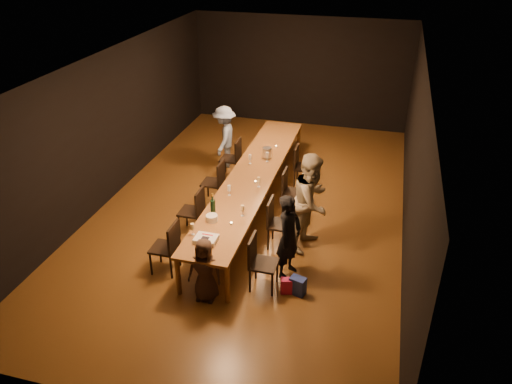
% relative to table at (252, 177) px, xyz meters
% --- Properties ---
extents(ground, '(10.00, 10.00, 0.00)m').
position_rel_table_xyz_m(ground, '(0.00, 0.00, -0.70)').
color(ground, '#4A2E12').
rests_on(ground, ground).
extents(room_shell, '(6.04, 10.04, 3.02)m').
position_rel_table_xyz_m(room_shell, '(0.00, 0.00, 1.38)').
color(room_shell, black).
rests_on(room_shell, ground).
extents(table, '(0.90, 6.00, 0.75)m').
position_rel_table_xyz_m(table, '(0.00, 0.00, 0.00)').
color(table, brown).
rests_on(table, ground).
extents(chair_right_0, '(0.42, 0.42, 0.93)m').
position_rel_table_xyz_m(chair_right_0, '(0.85, -2.40, -0.24)').
color(chair_right_0, black).
rests_on(chair_right_0, ground).
extents(chair_right_1, '(0.42, 0.42, 0.93)m').
position_rel_table_xyz_m(chair_right_1, '(0.85, -1.20, -0.24)').
color(chair_right_1, black).
rests_on(chair_right_1, ground).
extents(chair_right_2, '(0.42, 0.42, 0.93)m').
position_rel_table_xyz_m(chair_right_2, '(0.85, 0.00, -0.24)').
color(chair_right_2, black).
rests_on(chair_right_2, ground).
extents(chair_right_3, '(0.42, 0.42, 0.93)m').
position_rel_table_xyz_m(chair_right_3, '(0.85, 1.20, -0.24)').
color(chair_right_3, black).
rests_on(chair_right_3, ground).
extents(chair_left_0, '(0.42, 0.42, 0.93)m').
position_rel_table_xyz_m(chair_left_0, '(-0.85, -2.40, -0.24)').
color(chair_left_0, black).
rests_on(chair_left_0, ground).
extents(chair_left_1, '(0.42, 0.42, 0.93)m').
position_rel_table_xyz_m(chair_left_1, '(-0.85, -1.20, -0.24)').
color(chair_left_1, black).
rests_on(chair_left_1, ground).
extents(chair_left_2, '(0.42, 0.42, 0.93)m').
position_rel_table_xyz_m(chair_left_2, '(-0.85, 0.00, -0.24)').
color(chair_left_2, black).
rests_on(chair_left_2, ground).
extents(chair_left_3, '(0.42, 0.42, 0.93)m').
position_rel_table_xyz_m(chair_left_3, '(-0.85, 1.20, -0.24)').
color(chair_left_3, black).
rests_on(chair_left_3, ground).
extents(woman_birthday, '(0.50, 0.62, 1.47)m').
position_rel_table_xyz_m(woman_birthday, '(1.15, -1.95, 0.03)').
color(woman_birthday, black).
rests_on(woman_birthday, ground).
extents(woman_tan, '(0.90, 1.03, 1.79)m').
position_rel_table_xyz_m(woman_tan, '(1.35, -1.01, 0.19)').
color(woman_tan, tan).
rests_on(woman_tan, ground).
extents(man_blue, '(0.64, 1.00, 1.48)m').
position_rel_table_xyz_m(man_blue, '(-1.15, 1.73, 0.04)').
color(man_blue, '#7B94BF').
rests_on(man_blue, ground).
extents(child, '(0.54, 0.36, 1.07)m').
position_rel_table_xyz_m(child, '(0.05, -2.89, -0.17)').
color(child, '#3A2920').
rests_on(child, ground).
extents(gift_bag_red, '(0.25, 0.17, 0.26)m').
position_rel_table_xyz_m(gift_bag_red, '(1.25, -2.44, -0.57)').
color(gift_bag_red, '#C11C52').
rests_on(gift_bag_red, ground).
extents(gift_bag_blue, '(0.28, 0.22, 0.30)m').
position_rel_table_xyz_m(gift_bag_blue, '(1.41, -2.42, -0.55)').
color(gift_bag_blue, '#233898').
rests_on(gift_bag_blue, ground).
extents(birthday_cake, '(0.35, 0.28, 0.08)m').
position_rel_table_xyz_m(birthday_cake, '(-0.08, -2.45, 0.09)').
color(birthday_cake, white).
rests_on(birthday_cake, table).
extents(plate_stack, '(0.24, 0.24, 0.11)m').
position_rel_table_xyz_m(plate_stack, '(-0.20, -1.85, 0.10)').
color(plate_stack, white).
rests_on(plate_stack, table).
extents(champagne_bottle, '(0.12, 0.12, 0.37)m').
position_rel_table_xyz_m(champagne_bottle, '(-0.27, -1.58, 0.24)').
color(champagne_bottle, black).
rests_on(champagne_bottle, table).
extents(ice_bucket, '(0.25, 0.25, 0.22)m').
position_rel_table_xyz_m(ice_bucket, '(0.08, 0.87, 0.16)').
color(ice_bucket, '#BBBCC0').
rests_on(ice_bucket, table).
extents(wineglass_0, '(0.06, 0.06, 0.21)m').
position_rel_table_xyz_m(wineglass_0, '(-0.35, -2.32, 0.15)').
color(wineglass_0, beige).
rests_on(wineglass_0, table).
extents(wineglass_1, '(0.06, 0.06, 0.21)m').
position_rel_table_xyz_m(wineglass_1, '(0.26, -1.56, 0.15)').
color(wineglass_1, beige).
rests_on(wineglass_1, table).
extents(wineglass_2, '(0.06, 0.06, 0.21)m').
position_rel_table_xyz_m(wineglass_2, '(-0.18, -0.93, 0.15)').
color(wineglass_2, silver).
rests_on(wineglass_2, table).
extents(wineglass_3, '(0.06, 0.06, 0.21)m').
position_rel_table_xyz_m(wineglass_3, '(0.26, -0.47, 0.15)').
color(wineglass_3, beige).
rests_on(wineglass_3, table).
extents(wineglass_4, '(0.06, 0.06, 0.21)m').
position_rel_table_xyz_m(wineglass_4, '(-0.18, 0.47, 0.15)').
color(wineglass_4, silver).
rests_on(wineglass_4, table).
extents(wineglass_5, '(0.06, 0.06, 0.21)m').
position_rel_table_xyz_m(wineglass_5, '(0.14, 0.67, 0.15)').
color(wineglass_5, silver).
rests_on(wineglass_5, table).
extents(tealight_near, '(0.05, 0.05, 0.03)m').
position_rel_table_xyz_m(tealight_near, '(0.15, -1.86, 0.06)').
color(tealight_near, '#B2B7B2').
rests_on(tealight_near, table).
extents(tealight_mid, '(0.05, 0.05, 0.03)m').
position_rel_table_xyz_m(tealight_mid, '(0.15, -0.32, 0.06)').
color(tealight_mid, '#B2B7B2').
rests_on(tealight_mid, table).
extents(tealight_far, '(0.05, 0.05, 0.03)m').
position_rel_table_xyz_m(tealight_far, '(0.15, 1.45, 0.06)').
color(tealight_far, '#B2B7B2').
rests_on(tealight_far, table).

